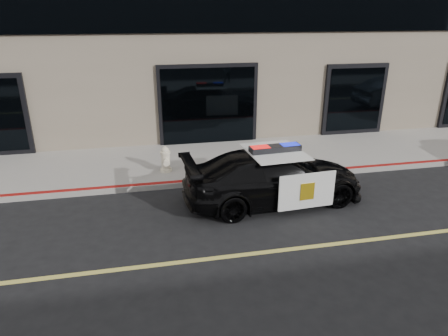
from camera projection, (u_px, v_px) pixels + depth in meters
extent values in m
plane|color=black|center=(314.00, 247.00, 8.17)|extent=(120.00, 120.00, 0.00)
cube|color=gray|center=(248.00, 158.00, 12.93)|extent=(60.00, 3.50, 0.15)
imported|color=black|center=(274.00, 177.00, 9.91)|extent=(2.46, 4.78, 1.31)
cube|color=white|center=(307.00, 191.00, 9.19)|extent=(1.40, 0.13, 0.87)
cube|color=white|center=(275.00, 163.00, 10.88)|extent=(1.40, 0.13, 0.87)
cube|color=white|center=(275.00, 152.00, 9.67)|extent=(1.42, 1.66, 0.02)
cube|color=gold|center=(307.00, 192.00, 9.16)|extent=(0.35, 0.04, 0.42)
cube|color=black|center=(275.00, 149.00, 9.64)|extent=(1.28, 0.41, 0.15)
cube|color=red|center=(260.00, 150.00, 9.54)|extent=(0.46, 0.31, 0.14)
cube|color=#0C19CC|center=(290.00, 147.00, 9.73)|extent=(0.46, 0.31, 0.14)
cylinder|color=#FAECC8|center=(166.00, 170.00, 11.63)|extent=(0.34, 0.34, 0.08)
cylinder|color=#FAECC8|center=(166.00, 161.00, 11.53)|extent=(0.25, 0.25, 0.48)
cylinder|color=#FAECC8|center=(165.00, 152.00, 11.44)|extent=(0.30, 0.30, 0.06)
sphere|color=#FAECC8|center=(165.00, 151.00, 11.42)|extent=(0.22, 0.22, 0.22)
cylinder|color=#FAECC8|center=(165.00, 147.00, 11.38)|extent=(0.07, 0.07, 0.07)
cylinder|color=#FAECC8|center=(165.00, 157.00, 11.66)|extent=(0.12, 0.11, 0.12)
cylinder|color=#FAECC8|center=(166.00, 161.00, 11.36)|extent=(0.12, 0.11, 0.12)
cylinder|color=#FAECC8|center=(166.00, 163.00, 11.36)|extent=(0.16, 0.13, 0.16)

